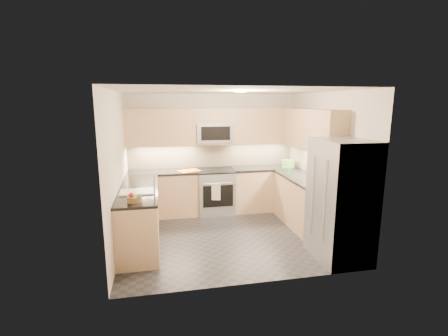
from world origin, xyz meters
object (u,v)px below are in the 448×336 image
microwave (214,133)px  refrigerator (341,200)px  fruit_basket (134,199)px  cutting_board (189,171)px  utensil_bowl (288,164)px  gas_range (215,192)px

microwave → refrigerator: (1.45, -2.55, -0.80)m
microwave → fruit_basket: (-1.51, -2.14, -0.72)m
microwave → cutting_board: microwave is taller
utensil_bowl → fruit_basket: (-3.10, -1.93, -0.04)m
gas_range → fruit_basket: size_ratio=4.34×
gas_range → fruit_basket: fruit_basket is taller
microwave → utensil_bowl: (1.59, -0.21, -0.68)m
utensil_bowl → fruit_basket: 3.65m
refrigerator → cutting_board: 3.09m
cutting_board → fruit_basket: size_ratio=2.03×
gas_range → utensil_bowl: size_ratio=3.36×
refrigerator → utensil_bowl: size_ratio=6.65×
gas_range → cutting_board: cutting_board is taller
utensil_bowl → cutting_board: (-2.15, 0.01, -0.07)m
microwave → utensil_bowl: size_ratio=2.81×
utensil_bowl → cutting_board: size_ratio=0.63×
microwave → fruit_basket: microwave is taller
refrigerator → fruit_basket: bearing=172.2°
refrigerator → cutting_board: refrigerator is taller
utensil_bowl → fruit_basket: utensil_bowl is taller
gas_range → microwave: bearing=90.0°
fruit_basket → microwave: bearing=54.9°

